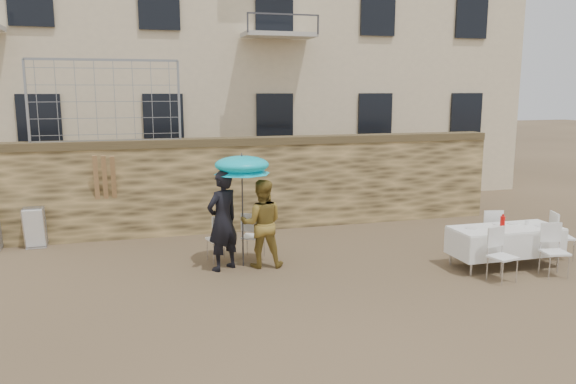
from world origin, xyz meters
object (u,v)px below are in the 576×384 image
object	(u,v)px
woman_dress	(262,223)
chair_stack_right	(36,226)
couple_chair_right	(253,235)
table_chair_front_right	(555,251)
table_chair_back	(489,231)
table_chair_side	(562,236)
man_suit	(223,220)
table_chair_front_left	(503,256)
banquet_table	(506,229)
umbrella	(242,168)
soda_bottle	(503,223)
couple_chair_left	(219,238)

from	to	relation	value
woman_dress	chair_stack_right	xyz separation A→B (m)	(-4.40, 2.65, -0.39)
couple_chair_right	table_chair_front_right	distance (m)	5.66
couple_chair_right	table_chair_back	xyz separation A→B (m)	(4.74, -1.02, 0.00)
woman_dress	table_chair_front_right	xyz separation A→B (m)	(4.99, -2.02, -0.37)
table_chair_side	man_suit	bearing A→B (deg)	97.84
woman_dress	couple_chair_right	world-z (taller)	woman_dress
table_chair_front_left	table_chair_front_right	bearing A→B (deg)	-12.62
banquet_table	table_chair_side	size ratio (longest dim) A/B	2.19
umbrella	table_chair_front_right	size ratio (longest dim) A/B	2.11
table_chair_side	chair_stack_right	xyz separation A→B (m)	(-10.30, 3.82, -0.02)
couple_chair_right	banquet_table	xyz separation A→B (m)	(4.54, -1.82, 0.25)
banquet_table	soda_bottle	distance (m)	0.30
table_chair_side	umbrella	bearing A→B (deg)	96.33
couple_chair_right	chair_stack_right	bearing A→B (deg)	1.73
soda_bottle	table_chair_front_right	distance (m)	1.02
couple_chair_left	couple_chair_right	world-z (taller)	same
umbrella	couple_chair_right	size ratio (longest dim) A/B	2.11
man_suit	table_chair_front_left	distance (m)	5.08
soda_bottle	table_chair_back	xyz separation A→B (m)	(0.40, 0.95, -0.43)
table_chair_front_left	umbrella	bearing A→B (deg)	140.89
table_chair_back	table_chair_side	size ratio (longest dim) A/B	1.00
couple_chair_left	chair_stack_right	xyz separation A→B (m)	(-3.65, 2.10, -0.02)
couple_chair_right	soda_bottle	world-z (taller)	soda_bottle
table_chair_front_right	man_suit	bearing A→B (deg)	171.08
table_chair_front_right	table_chair_side	xyz separation A→B (m)	(0.90, 0.85, 0.00)
couple_chair_right	table_chair_front_right	world-z (taller)	same
couple_chair_left	table_chair_side	world-z (taller)	same
woman_dress	banquet_table	xyz separation A→B (m)	(4.49, -1.27, -0.12)
soda_bottle	table_chair_back	size ratio (longest dim) A/B	0.27
umbrella	couple_chair_right	world-z (taller)	umbrella
couple_chair_left	table_chair_side	distance (m)	6.86
table_chair_back	table_chair_front_left	bearing A→B (deg)	74.12
table_chair_front_right	chair_stack_right	bearing A→B (deg)	163.99
umbrella	table_chair_front_left	world-z (taller)	umbrella
man_suit	table_chair_front_left	bearing A→B (deg)	124.69
umbrella	chair_stack_right	bearing A→B (deg)	147.79
umbrella	banquet_table	size ratio (longest dim) A/B	0.96
man_suit	couple_chair_left	xyz separation A→B (m)	(-0.00, 0.55, -0.47)
banquet_table	table_chair_back	xyz separation A→B (m)	(0.20, 0.80, -0.25)
man_suit	table_chair_side	world-z (taller)	man_suit
table_chair_front_left	chair_stack_right	distance (m)	9.52
table_chair_front_left	table_chair_back	size ratio (longest dim) A/B	1.00
banquet_table	couple_chair_right	bearing A→B (deg)	158.23
couple_chair_right	soda_bottle	distance (m)	4.79
table_chair_front_left	chair_stack_right	bearing A→B (deg)	138.02
woman_dress	man_suit	bearing A→B (deg)	10.94
banquet_table	table_chair_back	size ratio (longest dim) A/B	2.19
table_chair_front_left	table_chair_side	size ratio (longest dim) A/B	1.00
couple_chair_right	chair_stack_right	distance (m)	4.83
table_chair_back	couple_chair_left	bearing A→B (deg)	0.86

